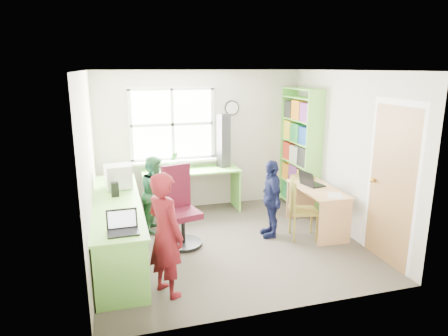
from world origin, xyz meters
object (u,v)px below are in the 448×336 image
(wooden_chair, at_px, (299,207))
(swivel_chair, at_px, (180,211))
(cd_tower, at_px, (224,141))
(l_desk, at_px, (135,231))
(laptop_right, at_px, (310,182))
(right_desk, at_px, (317,200))
(person_navy, at_px, (271,199))
(laptop_left, at_px, (123,227))
(potted_plant, at_px, (173,161))
(person_red, at_px, (165,235))
(person_green, at_px, (156,193))
(crt_monitor, at_px, (118,177))
(bookshelf, at_px, (300,152))

(wooden_chair, bearing_deg, swivel_chair, -174.49)
(cd_tower, bearing_deg, swivel_chair, -145.90)
(l_desk, distance_m, laptop_right, 2.76)
(right_desk, bearing_deg, wooden_chair, -151.66)
(person_navy, bearing_deg, laptop_left, -57.77)
(potted_plant, height_order, person_navy, person_navy)
(person_red, bearing_deg, person_green, -32.46)
(right_desk, xyz_separation_m, crt_monitor, (-2.89, 0.54, 0.44))
(wooden_chair, relative_size, cd_tower, 0.94)
(person_green, bearing_deg, laptop_left, -178.39)
(bookshelf, relative_size, swivel_chair, 1.86)
(wooden_chair, bearing_deg, potted_plant, 150.78)
(laptop_right, bearing_deg, right_desk, -173.73)
(laptop_right, bearing_deg, bookshelf, -27.34)
(laptop_left, xyz_separation_m, person_red, (0.44, -0.08, -0.11))
(potted_plant, distance_m, person_green, 0.79)
(l_desk, height_order, laptop_left, laptop_left)
(right_desk, distance_m, swivel_chair, 2.09)
(swivel_chair, bearing_deg, potted_plant, 70.94)
(crt_monitor, xyz_separation_m, person_green, (0.53, 0.18, -0.35))
(swivel_chair, relative_size, person_green, 0.98)
(right_desk, relative_size, potted_plant, 3.66)
(bookshelf, relative_size, potted_plant, 6.50)
(swivel_chair, xyz_separation_m, person_green, (-0.27, 0.64, 0.09))
(cd_tower, bearing_deg, l_desk, -151.38)
(wooden_chair, bearing_deg, person_green, 169.68)
(right_desk, height_order, crt_monitor, crt_monitor)
(right_desk, xyz_separation_m, swivel_chair, (-2.09, 0.07, -0.00))
(bookshelf, height_order, wooden_chair, bookshelf)
(laptop_left, bearing_deg, potted_plant, 67.79)
(swivel_chair, relative_size, wooden_chair, 1.29)
(crt_monitor, bearing_deg, cd_tower, 16.22)
(swivel_chair, xyz_separation_m, potted_plant, (0.10, 1.26, 0.43))
(laptop_right, height_order, potted_plant, potted_plant)
(bookshelf, bearing_deg, laptop_right, -106.19)
(l_desk, xyz_separation_m, swivel_chair, (0.65, 0.47, 0.03))
(l_desk, relative_size, right_desk, 2.50)
(person_red, bearing_deg, swivel_chair, -46.07)
(bookshelf, xyz_separation_m, crt_monitor, (-3.11, -0.54, -0.08))
(l_desk, bearing_deg, person_navy, 11.09)
(swivel_chair, height_order, crt_monitor, swivel_chair)
(laptop_left, height_order, person_green, person_green)
(l_desk, distance_m, person_green, 1.18)
(laptop_right, bearing_deg, crt_monitor, 71.30)
(bookshelf, distance_m, potted_plant, 2.22)
(person_green, bearing_deg, l_desk, 179.25)
(wooden_chair, bearing_deg, right_desk, 40.91)
(cd_tower, bearing_deg, wooden_chair, -84.47)
(laptop_right, bearing_deg, wooden_chair, 124.81)
(wooden_chair, bearing_deg, l_desk, -160.55)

